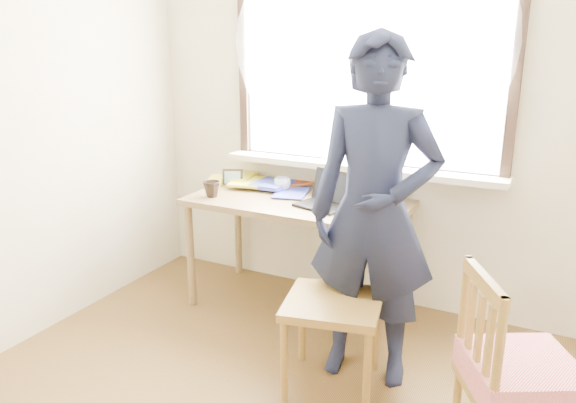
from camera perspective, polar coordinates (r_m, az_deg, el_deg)
The scene contains 13 objects.
room_shell at distance 1.94m, azimuth -4.85°, elevation 13.39°, with size 3.52×4.02×2.61m.
desk at distance 3.58m, azimuth 1.02°, elevation -1.00°, with size 1.38×0.69×0.74m.
laptop at distance 3.43m, azimuth 3.97°, elevation 0.37°, with size 0.36×0.32×0.21m.
mug_white at distance 3.77m, azimuth -0.57°, elevation 1.79°, with size 0.11×0.11×0.09m, color white.
mug_dark at distance 3.65m, azimuth -7.76°, elevation 1.26°, with size 0.11×0.11×0.10m, color black.
mouse at distance 3.28m, azimuth 8.29°, elevation -1.13°, with size 0.08×0.06×0.03m, color black.
desk_clutter at distance 3.90m, azimuth -2.48°, elevation 1.97°, with size 0.79×0.54×0.05m.
book_a at distance 3.90m, azimuth -2.92°, elevation 1.76°, with size 0.18×0.24×0.02m, color white.
book_b at distance 3.66m, azimuth 8.20°, elevation 0.64°, with size 0.20×0.27×0.02m, color white.
picture_frame at distance 3.89m, azimuth -5.64°, elevation 2.35°, with size 0.13×0.07×0.11m.
work_chair at distance 2.87m, azimuth 4.57°, elevation -11.28°, with size 0.55×0.54×0.48m.
side_chair at distance 2.43m, azimuth 22.22°, elevation -16.21°, with size 0.55×0.56×0.90m.
person at distance 2.82m, azimuth 8.74°, elevation -1.24°, with size 0.65×0.42×1.78m, color black.
Camera 1 is at (1.00, -1.44, 1.74)m, focal length 35.00 mm.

